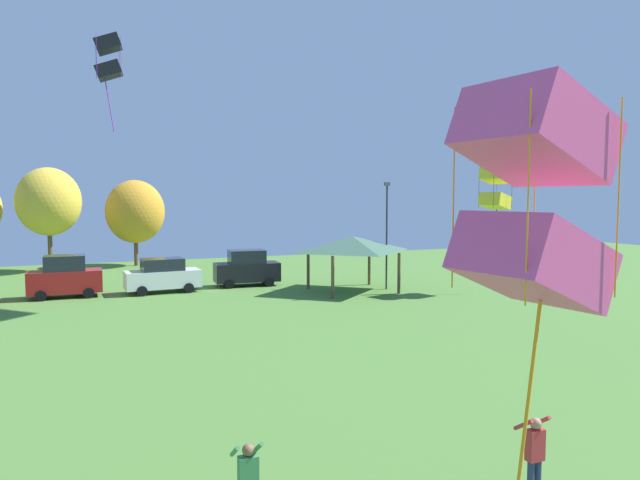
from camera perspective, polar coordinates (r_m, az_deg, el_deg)
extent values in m
cube|color=#3D844C|center=(11.20, -7.19, -22.08)|extent=(0.36, 0.20, 0.61)
sphere|color=brown|center=(11.02, -7.21, -20.10)|extent=(0.22, 0.22, 0.22)
cylinder|color=#3D844C|center=(11.07, -8.52, -20.17)|extent=(0.08, 0.49, 0.38)
cylinder|color=#3D844C|center=(11.18, -6.19, -19.90)|extent=(0.08, 0.49, 0.38)
cylinder|color=navy|center=(13.17, 20.93, -21.51)|extent=(0.14, 0.14, 0.85)
cube|color=#B72D33|center=(12.81, 20.71, -18.62)|extent=(0.36, 0.20, 0.64)
sphere|color=#A87A5B|center=(12.65, 20.77, -16.78)|extent=(0.23, 0.23, 0.23)
cylinder|color=#B72D33|center=(12.59, 19.67, -17.00)|extent=(0.08, 0.51, 0.39)
cylinder|color=#B72D33|center=(12.87, 21.19, -16.56)|extent=(0.08, 0.51, 0.39)
cube|color=#E54C93|center=(8.09, 20.57, 9.86)|extent=(1.93, 1.76, 1.35)
cube|color=#E54C93|center=(8.10, 20.26, -2.00)|extent=(1.93, 1.76, 1.35)
cylinder|color=orange|center=(7.03, 20.10, 3.92)|extent=(0.02, 0.02, 2.51)
cylinder|color=orange|center=(8.08, 27.69, 3.71)|extent=(0.02, 0.02, 2.51)
cylinder|color=orange|center=(8.16, 13.21, 4.08)|extent=(0.02, 0.02, 2.51)
cylinder|color=orange|center=(9.07, 20.66, 3.93)|extent=(0.02, 0.02, 2.51)
cylinder|color=orange|center=(8.62, 19.86, -16.86)|extent=(0.52, 0.13, 3.35)
cube|color=black|center=(32.25, -20.44, 17.87)|extent=(1.47, 1.33, 1.03)
cube|color=black|center=(31.96, -20.38, 15.58)|extent=(1.47, 1.33, 1.03)
cylinder|color=purple|center=(31.53, -21.45, 16.94)|extent=(0.02, 0.02, 1.98)
cylinder|color=purple|center=(31.58, -19.29, 16.97)|extent=(0.02, 0.02, 1.98)
cylinder|color=purple|center=(32.64, -21.49, 16.49)|extent=(0.02, 0.02, 1.98)
cylinder|color=purple|center=(32.68, -19.41, 16.52)|extent=(0.02, 0.02, 1.98)
cylinder|color=purple|center=(31.66, -20.30, 12.48)|extent=(0.42, 0.09, 2.64)
cube|color=yellow|center=(37.92, 17.15, 6.24)|extent=(2.06, 1.98, 1.12)
cube|color=yellow|center=(37.90, 17.09, 3.75)|extent=(2.06, 1.98, 1.12)
cylinder|color=black|center=(36.90, 16.97, 5.02)|extent=(0.02, 0.02, 2.47)
cylinder|color=black|center=(37.82, 18.64, 4.96)|extent=(0.02, 0.02, 2.47)
cylinder|color=black|center=(38.01, 15.61, 5.02)|extent=(0.02, 0.02, 2.47)
cylinder|color=black|center=(38.90, 17.26, 4.97)|extent=(0.02, 0.02, 2.47)
cylinder|color=black|center=(37.97, 17.02, 0.45)|extent=(0.50, 0.23, 3.30)
cube|color=maroon|center=(38.19, -24.12, -3.79)|extent=(4.22, 1.84, 1.33)
cube|color=#1E232D|center=(38.06, -24.17, -2.11)|extent=(2.32, 1.68, 0.93)
cylinder|color=black|center=(37.37, -22.11, -4.94)|extent=(0.64, 0.22, 0.64)
cylinder|color=black|center=(39.17, -22.14, -4.53)|extent=(0.64, 0.22, 0.64)
cylinder|color=black|center=(37.45, -26.13, -5.04)|extent=(0.64, 0.22, 0.64)
cylinder|color=black|center=(39.25, -25.97, -4.63)|extent=(0.64, 0.22, 0.64)
cube|color=silver|center=(38.05, -15.45, -3.77)|extent=(4.76, 2.16, 1.11)
cube|color=#1E232D|center=(37.93, -15.48, -2.36)|extent=(2.66, 1.88, 0.78)
cylinder|color=black|center=(37.51, -12.99, -4.70)|extent=(0.65, 0.26, 0.64)
cylinder|color=black|center=(39.32, -13.61, -4.30)|extent=(0.65, 0.26, 0.64)
cylinder|color=black|center=(36.98, -17.37, -4.91)|extent=(0.65, 0.26, 0.64)
cylinder|color=black|center=(38.82, -17.79, -4.49)|extent=(0.65, 0.26, 0.64)
cube|color=black|center=(39.76, -7.32, -3.19)|extent=(4.54, 2.17, 1.28)
cube|color=#1E232D|center=(39.63, -7.34, -1.64)|extent=(2.55, 1.88, 0.89)
cylinder|color=black|center=(39.23, -5.09, -4.21)|extent=(0.65, 0.27, 0.64)
cylinder|color=black|center=(41.02, -5.68, -3.84)|extent=(0.65, 0.27, 0.64)
cylinder|color=black|center=(38.70, -9.05, -4.36)|extent=(0.65, 0.27, 0.64)
cylinder|color=black|center=(40.52, -9.47, -3.98)|extent=(0.65, 0.27, 0.64)
cylinder|color=brown|center=(34.41, 1.28, -3.74)|extent=(0.20, 0.20, 2.60)
cylinder|color=brown|center=(36.48, 7.90, -3.32)|extent=(0.20, 0.20, 2.60)
cylinder|color=brown|center=(38.15, -1.19, -2.95)|extent=(0.20, 0.20, 2.60)
cylinder|color=brown|center=(40.03, 4.95, -2.63)|extent=(0.20, 0.20, 2.60)
pyramid|color=#3D604C|center=(37.01, 3.27, -0.38)|extent=(5.94, 5.28, 1.00)
cylinder|color=#2D2D33|center=(37.95, 6.68, 0.22)|extent=(0.12, 0.12, 6.86)
cube|color=#4C4C51|center=(37.86, 6.73, 5.58)|extent=(0.36, 0.20, 0.24)
cylinder|color=brown|center=(51.93, -25.37, -0.74)|extent=(0.36, 0.36, 3.86)
ellipsoid|color=gold|center=(51.76, -25.50, 3.49)|extent=(5.07, 5.07, 5.58)
cylinder|color=brown|center=(53.58, -17.91, -0.89)|extent=(0.36, 0.36, 2.93)
ellipsoid|color=gold|center=(53.40, -18.00, 2.72)|extent=(5.10, 5.10, 5.61)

